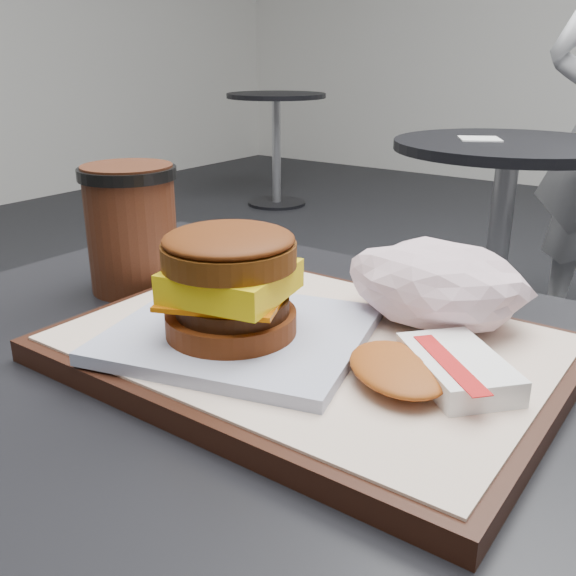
# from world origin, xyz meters

# --- Properties ---
(customer_table) EXTENTS (0.80, 0.60, 0.77)m
(customer_table) POSITION_xyz_m (0.00, 0.00, 0.58)
(customer_table) COLOR #A5A5AA
(customer_table) RESTS_ON ground
(serving_tray) EXTENTS (0.38, 0.28, 0.02)m
(serving_tray) POSITION_xyz_m (0.00, 0.04, 0.78)
(serving_tray) COLOR black
(serving_tray) RESTS_ON customer_table
(breakfast_sandwich) EXTENTS (0.23, 0.21, 0.09)m
(breakfast_sandwich) POSITION_xyz_m (-0.04, -0.01, 0.83)
(breakfast_sandwich) COLOR silver
(breakfast_sandwich) RESTS_ON serving_tray
(hash_brown) EXTENTS (0.13, 0.13, 0.02)m
(hash_brown) POSITION_xyz_m (0.11, 0.02, 0.80)
(hash_brown) COLOR white
(hash_brown) RESTS_ON serving_tray
(crumpled_wrapper) EXTENTS (0.15, 0.12, 0.07)m
(crumpled_wrapper) POSITION_xyz_m (0.07, 0.13, 0.82)
(crumpled_wrapper) COLOR white
(crumpled_wrapper) RESTS_ON serving_tray
(coffee_cup) EXTENTS (0.10, 0.10, 0.13)m
(coffee_cup) POSITION_xyz_m (-0.24, 0.07, 0.84)
(coffee_cup) COLOR #3E1B0E
(coffee_cup) RESTS_ON customer_table
(neighbor_table) EXTENTS (0.70, 0.70, 0.75)m
(neighbor_table) POSITION_xyz_m (-0.35, 1.65, 0.55)
(neighbor_table) COLOR black
(neighbor_table) RESTS_ON ground
(napkin) EXTENTS (0.16, 0.16, 0.00)m
(napkin) POSITION_xyz_m (-0.44, 1.63, 0.75)
(napkin) COLOR white
(napkin) RESTS_ON neighbor_table
(bg_table_mid) EXTENTS (0.66, 0.66, 0.75)m
(bg_table_mid) POSITION_xyz_m (-2.40, 3.20, 0.56)
(bg_table_mid) COLOR black
(bg_table_mid) RESTS_ON ground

